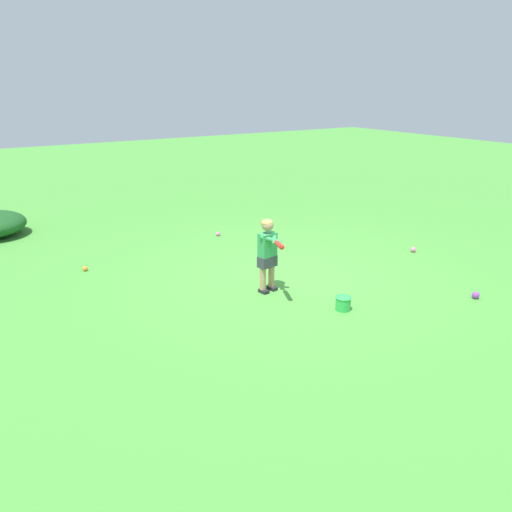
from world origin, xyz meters
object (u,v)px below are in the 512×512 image
at_px(play_ball_by_bucket, 85,269).
at_px(play_ball_far_left, 218,234).
at_px(child_batter, 268,249).
at_px(play_ball_behind_batter, 413,250).
at_px(play_ball_far_right, 476,295).
at_px(toy_bucket, 343,303).

relative_size(play_ball_by_bucket, play_ball_far_left, 0.94).
height_order(child_batter, play_ball_behind_batter, child_batter).
xyz_separation_m(play_ball_far_right, toy_bucket, (-1.82, 0.73, 0.05)).
xyz_separation_m(child_batter, play_ball_behind_batter, (3.19, 0.07, -0.60)).
bearing_deg(toy_bucket, child_batter, 115.84).
distance_m(play_ball_far_left, play_ball_far_right, 4.88).
bearing_deg(play_ball_far_right, toy_bucket, 158.20).
height_order(child_batter, toy_bucket, child_batter).
bearing_deg(child_batter, play_ball_far_right, -37.30).
distance_m(child_batter, toy_bucket, 1.29).
bearing_deg(play_ball_far_left, play_ball_behind_batter, -48.00).
bearing_deg(toy_bucket, play_ball_far_left, 87.09).
relative_size(play_ball_far_right, play_ball_behind_batter, 1.10).
height_order(play_ball_far_right, toy_bucket, toy_bucket).
distance_m(play_ball_far_left, toy_bucket, 3.88).
bearing_deg(play_ball_far_left, play_ball_far_right, -70.56).
relative_size(child_batter, play_ball_behind_batter, 11.74).
distance_m(play_ball_far_left, play_ball_behind_batter, 3.71).
xyz_separation_m(play_ball_far_left, play_ball_far_right, (1.63, -4.60, 0.01)).
relative_size(child_batter, play_ball_far_left, 12.91).
bearing_deg(play_ball_far_left, play_ball_by_bucket, -168.51).
xyz_separation_m(play_ball_far_left, toy_bucket, (-0.20, -3.88, 0.06)).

